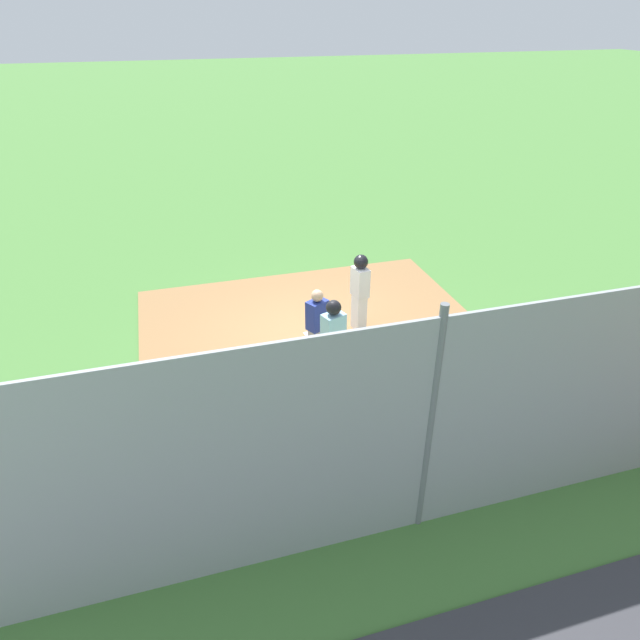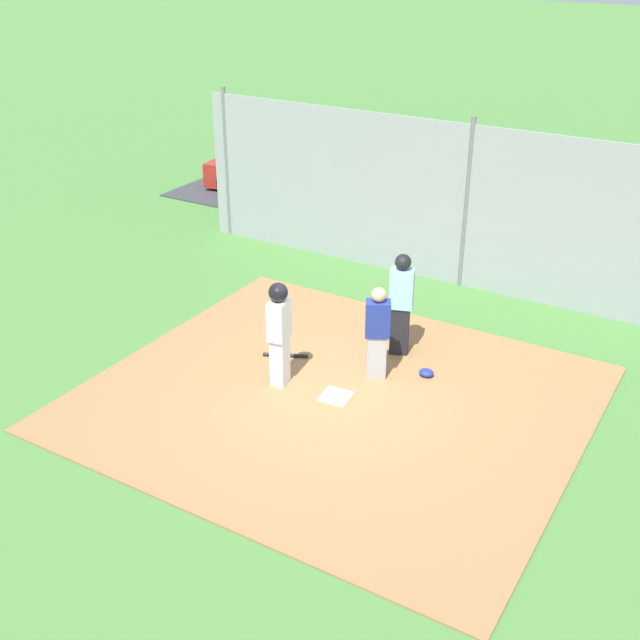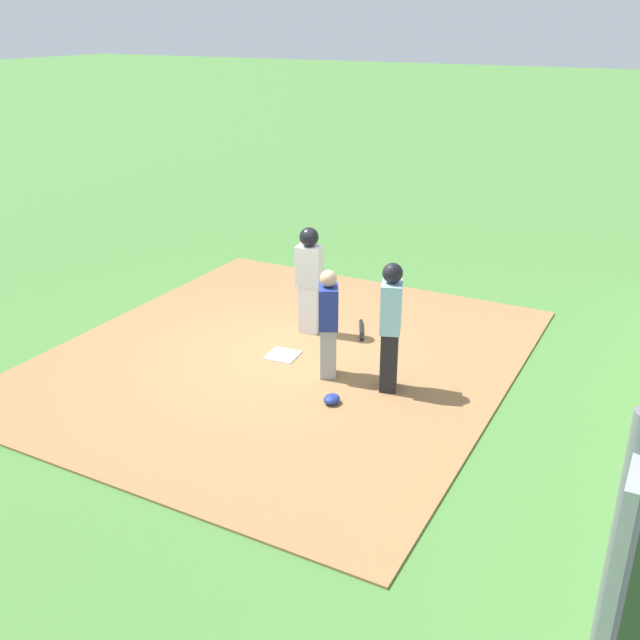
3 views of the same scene
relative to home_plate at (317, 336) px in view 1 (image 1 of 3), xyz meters
The scene contains 9 objects.
ground_plane 0.04m from the home_plate, ahead, with size 140.00×140.00×0.00m, color #477A38.
dirt_infield 0.03m from the home_plate, ahead, with size 7.20×6.40×0.03m, color olive.
home_plate is the anchor object (origin of this frame).
catcher 1.19m from the home_plate, 105.01° to the right, with size 0.46×0.41×1.54m.
umpire 2.00m from the home_plate, 96.50° to the right, with size 0.44×0.37×1.77m.
runner 1.37m from the home_plate, ahead, with size 0.32×0.42×1.70m.
baseball_bat 1.49m from the home_plate, 25.88° to the right, with size 0.06×0.06×0.75m, color black.
catcher_mask 1.58m from the home_plate, 125.73° to the right, with size 0.24×0.20×0.12m, color navy.
backstop_fence 5.20m from the home_plate, 90.00° to the right, with size 12.00×0.10×3.35m.
Camera 1 is at (-2.71, -9.51, 6.09)m, focal length 30.96 mm.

